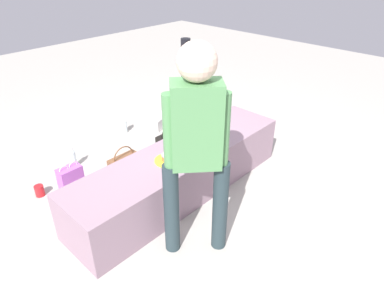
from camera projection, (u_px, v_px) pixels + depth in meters
name	position (u px, v px, depth m)	size (l,w,h in m)	color
ground_plane	(182.00, 191.00, 3.22)	(12.00, 12.00, 0.00)	#AAA59C
concrete_ledge	(182.00, 172.00, 3.11)	(2.19, 0.54, 0.44)	gray
child_seated	(190.00, 128.00, 2.92)	(0.28, 0.33, 0.48)	#162548
adult_standing	(196.00, 139.00, 2.17)	(0.37, 0.35, 1.54)	#253439
cake_plate	(168.00, 159.00, 2.85)	(0.22, 0.22, 0.06)	yellow
gift_bag	(71.00, 181.00, 3.11)	(0.21, 0.12, 0.33)	#B259BF
railing_post	(186.00, 96.00, 4.18)	(0.36, 0.36, 1.09)	black
water_bottle_near_gift	(73.00, 158.00, 3.53)	(0.06, 0.06, 0.23)	silver
water_bottle_far_side	(124.00, 125.00, 4.19)	(0.07, 0.07, 0.21)	silver
party_cup_red	(40.00, 191.00, 3.14)	(0.08, 0.08, 0.10)	red
cake_box_white	(154.00, 121.00, 4.35)	(0.32, 0.28, 0.15)	white
handbag_black_leather	(169.00, 144.00, 3.72)	(0.29, 0.12, 0.36)	black
handbag_brown_canvas	(125.00, 167.00, 3.34)	(0.30, 0.12, 0.36)	brown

